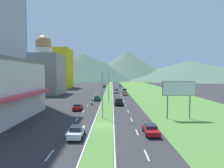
{
  "coord_description": "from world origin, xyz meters",
  "views": [
    {
      "loc": [
        1.46,
        -32.21,
        8.55
      ],
      "look_at": [
        1.29,
        38.0,
        4.88
      ],
      "focal_mm": 31.65,
      "sensor_mm": 36.0,
      "label": 1
    }
  ],
  "objects_px": {
    "pickup_truck_1": "(119,101)",
    "motorcycle_rider": "(92,102)",
    "car_7": "(98,98)",
    "car_5": "(117,91)",
    "car_8": "(77,132)",
    "pickup_truck_0": "(125,91)",
    "street_lamp_near": "(104,92)",
    "street_lamp_mid": "(108,84)",
    "car_0": "(125,93)",
    "billboard_roadside": "(179,90)",
    "car_6": "(78,107)",
    "car_4": "(151,129)",
    "car_2": "(121,85)",
    "car_3": "(117,90)",
    "car_1": "(105,86)"
  },
  "relations": [
    {
      "from": "pickup_truck_1",
      "to": "motorcycle_rider",
      "type": "height_order",
      "value": "pickup_truck_1"
    },
    {
      "from": "car_7",
      "to": "car_5",
      "type": "bearing_deg",
      "value": -15.28
    },
    {
      "from": "car_8",
      "to": "pickup_truck_0",
      "type": "xyz_separation_m",
      "value": [
        10.17,
        61.51,
        0.18
      ]
    },
    {
      "from": "street_lamp_near",
      "to": "pickup_truck_1",
      "type": "xyz_separation_m",
      "value": [
        3.36,
        16.63,
        -4.05
      ]
    },
    {
      "from": "street_lamp_mid",
      "to": "car_0",
      "type": "xyz_separation_m",
      "value": [
        6.68,
        17.92,
        -4.68
      ]
    },
    {
      "from": "car_0",
      "to": "billboard_roadside",
      "type": "bearing_deg",
      "value": 9.85
    },
    {
      "from": "car_7",
      "to": "motorcycle_rider",
      "type": "height_order",
      "value": "motorcycle_rider"
    },
    {
      "from": "car_0",
      "to": "car_6",
      "type": "relative_size",
      "value": 1.06
    },
    {
      "from": "car_8",
      "to": "motorcycle_rider",
      "type": "relative_size",
      "value": 2.16
    },
    {
      "from": "car_5",
      "to": "car_8",
      "type": "relative_size",
      "value": 0.97
    },
    {
      "from": "car_0",
      "to": "car_4",
      "type": "relative_size",
      "value": 0.95
    },
    {
      "from": "car_2",
      "to": "car_6",
      "type": "height_order",
      "value": "car_6"
    },
    {
      "from": "pickup_truck_1",
      "to": "car_6",
      "type": "bearing_deg",
      "value": -51.98
    },
    {
      "from": "car_2",
      "to": "car_5",
      "type": "distance_m",
      "value": 44.04
    },
    {
      "from": "car_4",
      "to": "car_5",
      "type": "height_order",
      "value": "car_5"
    },
    {
      "from": "car_7",
      "to": "car_8",
      "type": "bearing_deg",
      "value": 179.94
    },
    {
      "from": "street_lamp_near",
      "to": "motorcycle_rider",
      "type": "relative_size",
      "value": 4.38
    },
    {
      "from": "car_6",
      "to": "car_7",
      "type": "xyz_separation_m",
      "value": [
        3.36,
        16.47,
        0.0
      ]
    },
    {
      "from": "car_4",
      "to": "car_7",
      "type": "relative_size",
      "value": 1.08
    },
    {
      "from": "car_8",
      "to": "car_3",
      "type": "bearing_deg",
      "value": -5.82
    },
    {
      "from": "car_5",
      "to": "motorcycle_rider",
      "type": "distance_m",
      "value": 33.26
    },
    {
      "from": "car_2",
      "to": "car_4",
      "type": "xyz_separation_m",
      "value": [
        0.05,
        -102.77,
        -0.03
      ]
    },
    {
      "from": "car_3",
      "to": "car_7",
      "type": "relative_size",
      "value": 0.96
    },
    {
      "from": "car_7",
      "to": "motorcycle_rider",
      "type": "distance_m",
      "value": 8.47
    },
    {
      "from": "motorcycle_rider",
      "to": "car_5",
      "type": "bearing_deg",
      "value": -12.85
    },
    {
      "from": "car_2",
      "to": "car_4",
      "type": "relative_size",
      "value": 0.96
    },
    {
      "from": "car_2",
      "to": "car_7",
      "type": "xyz_separation_m",
      "value": [
        -10.14,
        -67.9,
        0.02
      ]
    },
    {
      "from": "car_1",
      "to": "car_5",
      "type": "xyz_separation_m",
      "value": [
        6.73,
        -36.58,
        0.01
      ]
    },
    {
      "from": "billboard_roadside",
      "to": "car_3",
      "type": "distance_m",
      "value": 57.23
    },
    {
      "from": "car_1",
      "to": "car_2",
      "type": "bearing_deg",
      "value": -54.66
    },
    {
      "from": "motorcycle_rider",
      "to": "car_2",
      "type": "bearing_deg",
      "value": -8.18
    },
    {
      "from": "car_8",
      "to": "car_1",
      "type": "bearing_deg",
      "value": 0.08
    },
    {
      "from": "street_lamp_mid",
      "to": "car_8",
      "type": "height_order",
      "value": "street_lamp_mid"
    },
    {
      "from": "car_1",
      "to": "car_7",
      "type": "distance_m",
      "value": 60.58
    },
    {
      "from": "street_lamp_near",
      "to": "street_lamp_mid",
      "type": "relative_size",
      "value": 0.94
    },
    {
      "from": "car_1",
      "to": "pickup_truck_0",
      "type": "relative_size",
      "value": 0.88
    },
    {
      "from": "car_4",
      "to": "car_8",
      "type": "bearing_deg",
      "value": -81.47
    },
    {
      "from": "car_3",
      "to": "car_8",
      "type": "relative_size",
      "value": 0.95
    },
    {
      "from": "street_lamp_mid",
      "to": "car_2",
      "type": "bearing_deg",
      "value": 84.36
    },
    {
      "from": "car_7",
      "to": "pickup_truck_1",
      "type": "xyz_separation_m",
      "value": [
        6.56,
        -8.72,
        0.22
      ]
    },
    {
      "from": "car_7",
      "to": "pickup_truck_0",
      "type": "relative_size",
      "value": 0.8
    },
    {
      "from": "car_1",
      "to": "car_2",
      "type": "distance_m",
      "value": 12.64
    },
    {
      "from": "car_1",
      "to": "motorcycle_rider",
      "type": "height_order",
      "value": "motorcycle_rider"
    },
    {
      "from": "car_4",
      "to": "pickup_truck_0",
      "type": "xyz_separation_m",
      "value": [
        -0.06,
        59.98,
        0.28
      ]
    },
    {
      "from": "car_6",
      "to": "pickup_truck_1",
      "type": "distance_m",
      "value": 12.59
    },
    {
      "from": "car_0",
      "to": "pickup_truck_0",
      "type": "relative_size",
      "value": 0.81
    },
    {
      "from": "street_lamp_near",
      "to": "car_8",
      "type": "distance_m",
      "value": 12.27
    },
    {
      "from": "street_lamp_mid",
      "to": "car_6",
      "type": "xyz_separation_m",
      "value": [
        -6.61,
        -14.64,
        -4.65
      ]
    },
    {
      "from": "car_4",
      "to": "motorcycle_rider",
      "type": "xyz_separation_m",
      "value": [
        -11.03,
        26.44,
        0.04
      ]
    },
    {
      "from": "car_5",
      "to": "car_8",
      "type": "distance_m",
      "value": 60.77
    }
  ]
}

